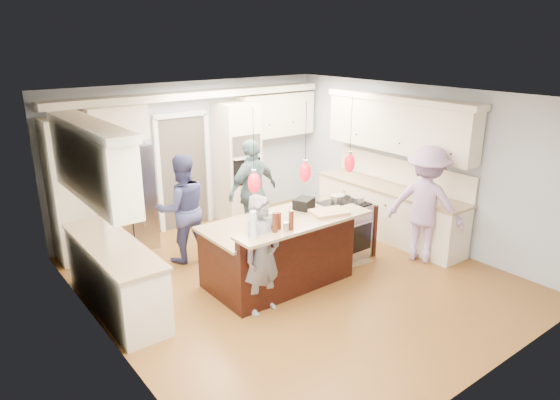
{
  "coord_description": "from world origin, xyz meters",
  "views": [
    {
      "loc": [
        -4.28,
        -5.23,
        3.48
      ],
      "look_at": [
        0.0,
        0.35,
        1.15
      ],
      "focal_mm": 32.0,
      "sensor_mm": 36.0,
      "label": 1
    }
  ],
  "objects_px": {
    "island_range": "(344,230)",
    "kitchen_island": "(278,251)",
    "person_far_left": "(183,209)",
    "refrigerator": "(123,198)",
    "person_bar_end": "(262,255)"
  },
  "relations": [
    {
      "from": "island_range",
      "to": "kitchen_island",
      "type": "bearing_deg",
      "value": -176.92
    },
    {
      "from": "kitchen_island",
      "to": "island_range",
      "type": "height_order",
      "value": "kitchen_island"
    },
    {
      "from": "kitchen_island",
      "to": "person_far_left",
      "type": "height_order",
      "value": "person_far_left"
    },
    {
      "from": "refrigerator",
      "to": "person_far_left",
      "type": "bearing_deg",
      "value": -61.35
    },
    {
      "from": "island_range",
      "to": "person_bar_end",
      "type": "xyz_separation_m",
      "value": [
        -2.06,
        -0.6,
        0.34
      ]
    },
    {
      "from": "refrigerator",
      "to": "island_range",
      "type": "height_order",
      "value": "refrigerator"
    },
    {
      "from": "island_range",
      "to": "person_far_left",
      "type": "height_order",
      "value": "person_far_left"
    },
    {
      "from": "refrigerator",
      "to": "person_bar_end",
      "type": "relative_size",
      "value": 1.13
    },
    {
      "from": "island_range",
      "to": "person_far_left",
      "type": "distance_m",
      "value": 2.62
    },
    {
      "from": "kitchen_island",
      "to": "person_bar_end",
      "type": "xyz_separation_m",
      "value": [
        -0.65,
        -0.52,
        0.31
      ]
    },
    {
      "from": "island_range",
      "to": "person_far_left",
      "type": "xyz_separation_m",
      "value": [
        -2.14,
        1.45,
        0.42
      ]
    },
    {
      "from": "person_bar_end",
      "to": "person_far_left",
      "type": "xyz_separation_m",
      "value": [
        -0.08,
        2.05,
        0.07
      ]
    },
    {
      "from": "person_far_left",
      "to": "person_bar_end",
      "type": "bearing_deg",
      "value": 103.57
    },
    {
      "from": "refrigerator",
      "to": "person_bar_end",
      "type": "bearing_deg",
      "value": -78.12
    },
    {
      "from": "kitchen_island",
      "to": "island_range",
      "type": "xyz_separation_m",
      "value": [
        1.41,
        0.08,
        -0.03
      ]
    }
  ]
}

